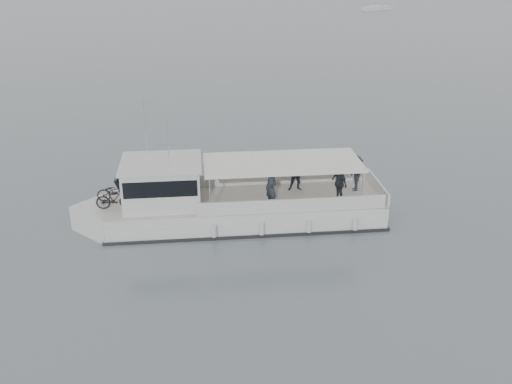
# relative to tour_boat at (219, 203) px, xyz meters

# --- Properties ---
(ground) EXTENTS (1400.00, 1400.00, 0.00)m
(ground) POSITION_rel_tour_boat_xyz_m (3.33, 0.84, -1.01)
(ground) COLOR slate
(ground) RESTS_ON ground
(tour_boat) EXTENTS (14.30, 8.28, 6.17)m
(tour_boat) POSITION_rel_tour_boat_xyz_m (0.00, 0.00, 0.00)
(tour_boat) COLOR silver
(tour_boat) RESTS_ON ground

